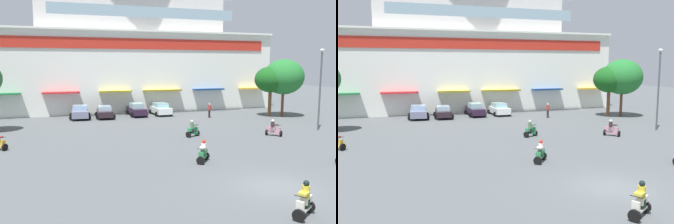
% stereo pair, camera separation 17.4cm
% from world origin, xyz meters
% --- Properties ---
extents(ground_plane, '(128.00, 128.00, 0.00)m').
position_xyz_m(ground_plane, '(0.00, 13.00, 0.00)').
color(ground_plane, '#505557').
extents(colonial_building, '(39.24, 15.17, 19.31)m').
position_xyz_m(colonial_building, '(-0.00, 35.50, 8.42)').
color(colonial_building, white).
rests_on(colonial_building, ground).
extents(plaza_tree_1, '(4.74, 4.91, 6.92)m').
position_xyz_m(plaza_tree_1, '(15.91, 21.49, 4.80)').
color(plaza_tree_1, brown).
rests_on(plaza_tree_1, ground).
extents(plaza_tree_3, '(3.73, 3.89, 6.06)m').
position_xyz_m(plaza_tree_3, '(14.38, 21.91, 4.46)').
color(plaza_tree_3, brown).
rests_on(plaza_tree_3, ground).
extents(parked_car_0, '(2.61, 4.05, 1.57)m').
position_xyz_m(parked_car_0, '(-7.73, 27.06, 0.79)').
color(parked_car_0, slate).
rests_on(parked_car_0, ground).
extents(parked_car_1, '(2.45, 4.18, 1.43)m').
position_xyz_m(parked_car_1, '(-4.89, 26.84, 0.73)').
color(parked_car_1, '#291C24').
rests_on(parked_car_1, ground).
extents(parked_car_2, '(2.24, 4.39, 1.58)m').
position_xyz_m(parked_car_2, '(-0.91, 27.43, 0.78)').
color(parked_car_2, '#2B1930').
rests_on(parked_car_2, ground).
extents(parked_car_3, '(2.44, 4.02, 1.53)m').
position_xyz_m(parked_car_3, '(2.13, 27.19, 0.77)').
color(parked_car_3, white).
rests_on(parked_car_3, ground).
extents(scooter_rider_0, '(1.41, 1.06, 1.49)m').
position_xyz_m(scooter_rider_0, '(0.83, 13.32, 0.61)').
color(scooter_rider_0, black).
rests_on(scooter_rider_0, ground).
extents(scooter_rider_3, '(1.31, 1.46, 1.45)m').
position_xyz_m(scooter_rider_3, '(-1.58, 5.54, 0.59)').
color(scooter_rider_3, black).
rests_on(scooter_rider_3, ground).
extents(scooter_rider_4, '(1.41, 1.16, 1.54)m').
position_xyz_m(scooter_rider_4, '(-1.00, -3.45, 0.63)').
color(scooter_rider_4, black).
rests_on(scooter_rider_4, ground).
extents(scooter_rider_5, '(1.31, 1.39, 1.47)m').
position_xyz_m(scooter_rider_5, '(7.78, 11.45, 0.60)').
color(scooter_rider_5, black).
rests_on(scooter_rider_5, ground).
extents(pedestrian_0, '(0.45, 0.45, 1.72)m').
position_xyz_m(pedestrian_0, '(6.99, 23.25, 0.97)').
color(pedestrian_0, black).
rests_on(pedestrian_0, ground).
extents(streetlamp_near, '(0.40, 0.40, 7.75)m').
position_xyz_m(streetlamp_near, '(13.54, 12.55, 4.46)').
color(streetlamp_near, '#474C51').
rests_on(streetlamp_near, ground).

